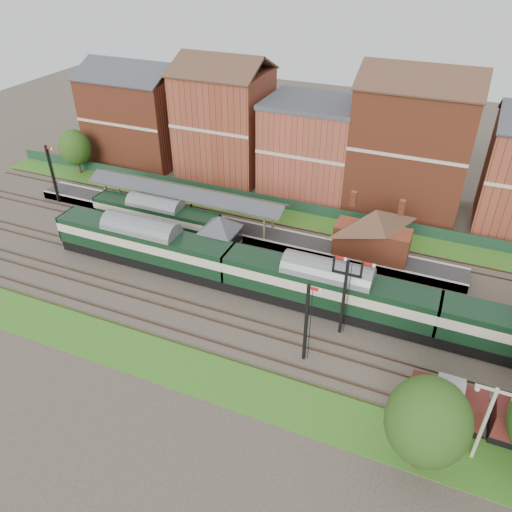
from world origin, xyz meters
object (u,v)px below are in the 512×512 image
at_px(dmu_train, 326,287).
at_px(platform_railcar, 156,215).
at_px(goods_van_a, 446,402).
at_px(signal_box, 220,239).
at_px(semaphore_bracket, 345,292).

relative_size(dmu_train, platform_railcar, 3.74).
bearing_deg(dmu_train, goods_van_a, -37.10).
relative_size(platform_railcar, goods_van_a, 3.03).
bearing_deg(signal_box, platform_railcar, 162.47).
xyz_separation_m(signal_box, semaphore_bracket, (15.04, -5.75, 1.44)).
xyz_separation_m(dmu_train, goods_van_a, (11.90, -9.00, -0.85)).
bearing_deg(platform_railcar, semaphore_bracket, -19.56).
height_order(platform_railcar, goods_van_a, platform_railcar).
bearing_deg(semaphore_bracket, signal_box, 159.08).
bearing_deg(dmu_train, platform_railcar, 164.25).
distance_m(signal_box, platform_railcar, 10.83).
height_order(semaphore_bracket, goods_van_a, semaphore_bracket).
relative_size(dmu_train, goods_van_a, 11.33).
relative_size(signal_box, goods_van_a, 1.11).
height_order(dmu_train, platform_railcar, dmu_train).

